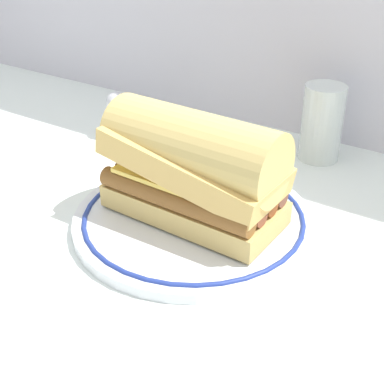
# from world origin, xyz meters

# --- Properties ---
(ground_plane) EXTENTS (1.50, 1.50, 0.00)m
(ground_plane) POSITION_xyz_m (0.00, 0.00, 0.00)
(ground_plane) COLOR white
(plate) EXTENTS (0.28, 0.28, 0.01)m
(plate) POSITION_xyz_m (-0.03, -0.00, 0.01)
(plate) COLOR white
(plate) RESTS_ON ground_plane
(sausage_sandwich) EXTENTS (0.21, 0.10, 0.12)m
(sausage_sandwich) POSITION_xyz_m (-0.03, -0.00, 0.08)
(sausage_sandwich) COLOR #D6B465
(sausage_sandwich) RESTS_ON plate
(drinking_glass) EXTENTS (0.06, 0.06, 0.11)m
(drinking_glass) POSITION_xyz_m (0.03, 0.24, 0.05)
(drinking_glass) COLOR silver
(drinking_glass) RESTS_ON ground_plane
(salt_shaker) EXTENTS (0.04, 0.04, 0.07)m
(salt_shaker) POSITION_xyz_m (-0.26, 0.15, 0.03)
(salt_shaker) COLOR white
(salt_shaker) RESTS_ON ground_plane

